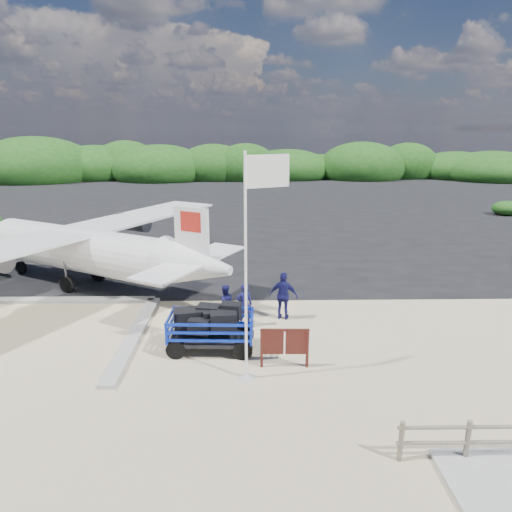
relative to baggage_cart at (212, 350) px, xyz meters
The scene contains 11 objects.
ground 1.71m from the baggage_cart, 14.55° to the right, with size 160.00×160.00×0.00m, color beige.
asphalt_apron 29.62m from the baggage_cart, 86.80° to the left, with size 90.00×50.00×0.04m, color #B2B2B2, non-canonical shape.
lagoon 7.43m from the baggage_cart, behind, with size 9.00×7.00×0.40m, color #B2B2B2, non-canonical shape.
vegetation_band 54.60m from the baggage_cart, 88.27° to the left, with size 124.00×8.00×4.40m, color #B2B2B2, non-canonical shape.
baggage_cart is the anchor object (origin of this frame).
flagpole 2.19m from the baggage_cart, 57.38° to the right, with size 1.34×0.56×6.69m, color white, non-canonical shape.
signboard 2.65m from the baggage_cart, 26.68° to the right, with size 1.61×0.15×1.33m, color #4D1C16, non-canonical shape.
crew_a 2.39m from the baggage_cart, 60.57° to the left, with size 0.62×0.41×1.70m, color #161754.
crew_b 2.30m from the baggage_cart, 80.60° to the left, with size 0.77×0.60×1.58m, color #161754.
crew_c 3.82m from the baggage_cart, 44.78° to the left, with size 1.11×0.46×1.90m, color #161754.
aircraft_large 22.18m from the baggage_cart, 59.74° to the left, with size 18.22×18.22×5.47m, color #B2B2B2, non-canonical shape.
Camera 1 is at (-0.40, -13.63, 7.24)m, focal length 32.00 mm.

